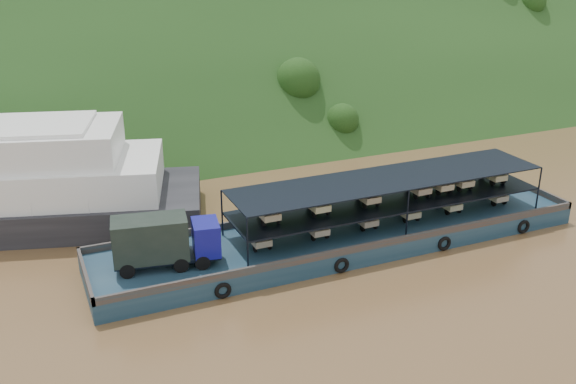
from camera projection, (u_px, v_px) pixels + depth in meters
name	position (u px, v px, depth m)	size (l,w,h in m)	color
ground	(331.00, 244.00, 45.32)	(160.00, 160.00, 0.00)	brown
hillside	(193.00, 122.00, 76.05)	(140.00, 28.00, 28.00)	#183513
cargo_barge	(332.00, 233.00, 44.38)	(35.00, 7.18, 4.54)	#122C40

